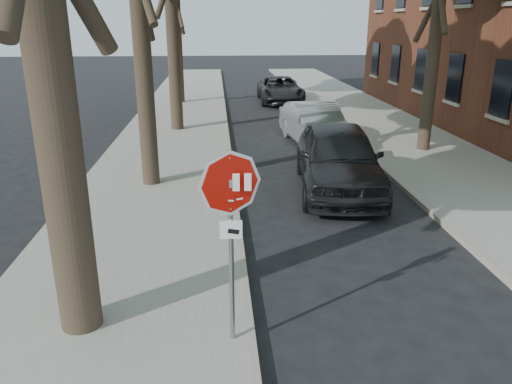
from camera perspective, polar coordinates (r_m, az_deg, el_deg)
ground at (r=7.12m, az=3.24°, el=-16.84°), size 120.00×120.00×0.00m
sidewalk_left at (r=18.26m, az=-9.69°, el=5.71°), size 4.00×55.00×0.12m
sidewalk_right at (r=19.43m, az=16.28°, el=6.01°), size 4.00×55.00×0.12m
curb_left at (r=18.18m, az=-3.21°, el=5.92°), size 0.12×55.00×0.13m
curb_right at (r=18.80m, az=10.39°, el=6.07°), size 0.12×55.00×0.13m
stop_sign at (r=6.10m, az=-2.92°, el=-2.30°), size 0.76×0.34×2.61m
car_a at (r=12.93m, az=9.41°, el=3.88°), size 2.57×5.20×1.71m
car_b at (r=17.78m, az=6.77°, el=7.67°), size 2.07×4.52×1.44m
car_d at (r=27.31m, az=2.79°, el=11.60°), size 2.31×4.88×1.35m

